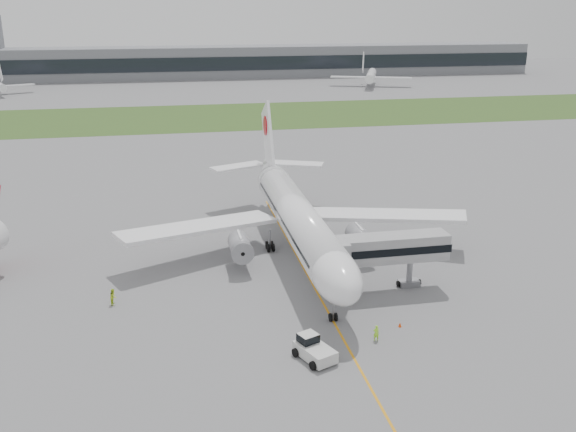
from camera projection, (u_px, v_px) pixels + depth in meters
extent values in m
plane|color=slate|center=(303.00, 268.00, 83.20)|extent=(600.00, 600.00, 0.00)
cube|color=#3C5D23|center=(219.00, 116.00, 194.99)|extent=(600.00, 50.00, 0.02)
cube|color=gray|center=(197.00, 62.00, 295.26)|extent=(320.00, 22.00, 14.00)
cube|color=black|center=(198.00, 64.00, 285.01)|extent=(320.00, 0.60, 6.00)
cylinder|color=white|center=(297.00, 217.00, 85.16)|extent=(5.00, 38.00, 5.00)
ellipsoid|color=white|center=(335.00, 275.00, 67.00)|extent=(5.00, 11.00, 5.00)
cube|color=black|center=(338.00, 271.00, 65.78)|extent=(3.20, 1.54, 1.14)
cone|color=white|center=(270.00, 171.00, 105.41)|extent=(5.00, 10.53, 6.16)
cube|color=white|center=(198.00, 227.00, 85.04)|extent=(22.13, 13.52, 1.70)
cube|color=white|center=(385.00, 215.00, 89.77)|extent=(22.13, 13.52, 1.70)
cylinder|color=#A0A0A5|center=(240.00, 246.00, 82.20)|extent=(2.70, 5.20, 2.70)
cylinder|color=#A0A0A5|center=(360.00, 238.00, 85.11)|extent=(2.70, 5.20, 2.70)
cube|color=white|center=(268.00, 139.00, 105.20)|extent=(0.45, 10.90, 12.76)
cylinder|color=#B50A19|center=(267.00, 126.00, 105.50)|extent=(0.60, 3.20, 3.20)
cube|color=white|center=(238.00, 167.00, 106.70)|extent=(9.54, 6.34, 0.35)
cube|color=white|center=(296.00, 164.00, 108.52)|extent=(9.54, 6.34, 0.35)
cylinder|color=gray|center=(333.00, 308.00, 68.74)|extent=(0.24, 0.24, 3.10)
cylinder|color=black|center=(270.00, 246.00, 88.97)|extent=(1.40, 1.10, 1.10)
cylinder|color=black|center=(315.00, 243.00, 90.13)|extent=(1.40, 1.10, 1.10)
cube|color=silver|center=(315.00, 352.00, 61.56)|extent=(3.90, 4.90, 1.15)
cube|color=silver|center=(308.00, 338.00, 62.16)|extent=(2.19, 2.09, 0.96)
cube|color=black|center=(308.00, 338.00, 62.15)|extent=(2.25, 2.15, 0.81)
cylinder|color=black|center=(295.00, 353.00, 62.10)|extent=(0.65, 0.92, 0.86)
cylinder|color=black|center=(317.00, 345.00, 63.48)|extent=(0.65, 0.92, 0.86)
cylinder|color=black|center=(313.00, 366.00, 59.85)|extent=(0.65, 0.92, 0.86)
cylinder|color=black|center=(335.00, 357.00, 61.23)|extent=(0.65, 0.92, 0.86)
cube|color=#A9A9AB|center=(388.00, 248.00, 75.14)|extent=(14.39, 3.17, 3.08)
cube|color=black|center=(388.00, 248.00, 75.14)|extent=(14.60, 3.28, 0.92)
cube|color=#A9A9AB|center=(336.00, 255.00, 72.93)|extent=(2.67, 3.49, 3.49)
cylinder|color=gray|center=(410.00, 271.00, 77.27)|extent=(0.72, 0.72, 3.90)
cube|color=gray|center=(409.00, 283.00, 77.77)|extent=(2.47, 1.45, 0.72)
cylinder|color=black|center=(398.00, 284.00, 77.52)|extent=(0.31, 0.72, 0.72)
cylinder|color=black|center=(419.00, 282.00, 78.02)|extent=(0.31, 0.72, 0.72)
cone|color=#FF480D|center=(305.00, 346.00, 63.54)|extent=(0.45, 0.45, 0.62)
cone|color=#FF480D|center=(400.00, 325.00, 67.88)|extent=(0.37, 0.37, 0.51)
imported|color=#A5FF2A|center=(376.00, 333.00, 64.97)|extent=(0.63, 0.43, 1.69)
imported|color=#BEE125|center=(113.00, 297.00, 72.80)|extent=(0.86, 1.03, 1.89)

